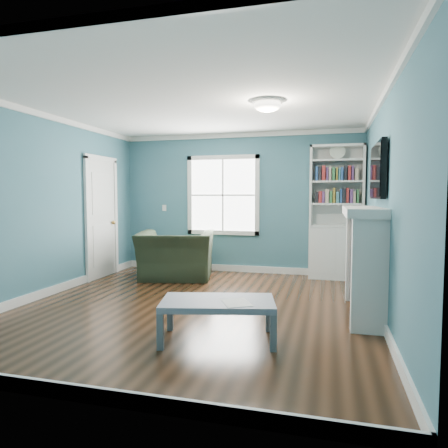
# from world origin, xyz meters

# --- Properties ---
(floor) EXTENTS (5.00, 5.00, 0.00)m
(floor) POSITION_xyz_m (0.00, 0.00, 0.00)
(floor) COLOR black
(floor) RESTS_ON ground
(room_walls) EXTENTS (5.00, 5.00, 5.00)m
(room_walls) POSITION_xyz_m (0.00, 0.00, 1.58)
(room_walls) COLOR #376B7A
(room_walls) RESTS_ON ground
(trim) EXTENTS (4.50, 5.00, 2.60)m
(trim) POSITION_xyz_m (0.00, 0.00, 1.24)
(trim) COLOR white
(trim) RESTS_ON ground
(window) EXTENTS (1.40, 0.06, 1.50)m
(window) POSITION_xyz_m (-0.30, 2.49, 1.45)
(window) COLOR white
(window) RESTS_ON room_walls
(bookshelf) EXTENTS (0.90, 0.35, 2.31)m
(bookshelf) POSITION_xyz_m (1.77, 2.30, 0.92)
(bookshelf) COLOR silver
(bookshelf) RESTS_ON ground
(fireplace) EXTENTS (0.44, 1.58, 1.30)m
(fireplace) POSITION_xyz_m (2.08, 0.20, 0.64)
(fireplace) COLOR black
(fireplace) RESTS_ON ground
(tv) EXTENTS (0.06, 1.10, 0.65)m
(tv) POSITION_xyz_m (2.20, 0.20, 1.72)
(tv) COLOR black
(tv) RESTS_ON fireplace
(door) EXTENTS (0.12, 0.98, 2.17)m
(door) POSITION_xyz_m (-2.22, 1.40, 1.07)
(door) COLOR silver
(door) RESTS_ON ground
(ceiling_fixture) EXTENTS (0.38, 0.38, 0.15)m
(ceiling_fixture) POSITION_xyz_m (0.90, 0.10, 2.55)
(ceiling_fixture) COLOR white
(ceiling_fixture) RESTS_ON room_walls
(light_switch) EXTENTS (0.08, 0.01, 0.12)m
(light_switch) POSITION_xyz_m (-1.50, 2.48, 1.20)
(light_switch) COLOR white
(light_switch) RESTS_ON room_walls
(recliner) EXTENTS (1.40, 1.07, 1.09)m
(recliner) POSITION_xyz_m (-0.91, 1.60, 0.55)
(recliner) COLOR black
(recliner) RESTS_ON ground
(coffee_table) EXTENTS (1.22, 0.84, 0.40)m
(coffee_table) POSITION_xyz_m (0.60, -1.08, 0.35)
(coffee_table) COLOR #4B535A
(coffee_table) RESTS_ON ground
(paper_sheet) EXTENTS (0.36, 0.39, 0.00)m
(paper_sheet) POSITION_xyz_m (0.80, -1.14, 0.41)
(paper_sheet) COLOR white
(paper_sheet) RESTS_ON coffee_table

